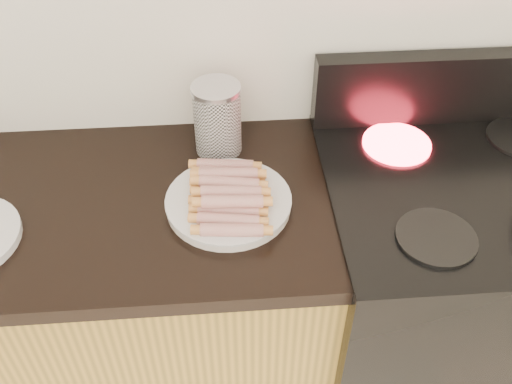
{
  "coord_description": "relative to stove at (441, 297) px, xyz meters",
  "views": [
    {
      "loc": [
        0.15,
        0.68,
        1.84
      ],
      "look_at": [
        0.22,
        1.62,
        0.97
      ],
      "focal_mm": 40.0,
      "sensor_mm": 36.0,
      "label": 1
    }
  ],
  "objects": [
    {
      "name": "hotdog_pile",
      "position": [
        -0.62,
        -0.02,
        0.49
      ],
      "size": [
        0.14,
        0.27,
        0.06
      ],
      "rotation": [
        0.0,
        0.0,
        -0.15
      ],
      "color": "brown",
      "rests_on": "main_plate"
    },
    {
      "name": "canister",
      "position": [
        -0.64,
        0.2,
        0.54
      ],
      "size": [
        0.12,
        0.12,
        0.19
      ],
      "rotation": [
        0.0,
        0.0,
        0.4
      ],
      "color": "white",
      "rests_on": "counter_slab"
    },
    {
      "name": "stove_panel",
      "position": [
        0.0,
        0.28,
        0.55
      ],
      "size": [
        0.76,
        0.06,
        0.2
      ],
      "primitive_type": "cube",
      "color": "black",
      "rests_on": "stove"
    },
    {
      "name": "burner_far_left",
      "position": [
        -0.17,
        0.17,
        0.46
      ],
      "size": [
        0.18,
        0.18,
        0.01
      ],
      "primitive_type": "cylinder",
      "color": "#FF1E2D",
      "rests_on": "stove"
    },
    {
      "name": "burner_near_left",
      "position": [
        -0.17,
        -0.17,
        0.46
      ],
      "size": [
        0.18,
        0.18,
        0.01
      ],
      "primitive_type": "cylinder",
      "color": "black",
      "rests_on": "stove"
    },
    {
      "name": "main_plate",
      "position": [
        -0.62,
        -0.02,
        0.45
      ],
      "size": [
        0.38,
        0.38,
        0.02
      ],
      "primitive_type": "cylinder",
      "rotation": [
        0.0,
        0.0,
        -0.37
      ],
      "color": "silver",
      "rests_on": "counter_slab"
    },
    {
      "name": "stove",
      "position": [
        0.0,
        0.0,
        0.0
      ],
      "size": [
        0.76,
        0.65,
        0.91
      ],
      "color": "black",
      "rests_on": "floor"
    }
  ]
}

